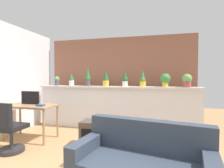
# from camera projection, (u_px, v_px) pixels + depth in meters

# --- Properties ---
(ground_plane) EXTENTS (12.00, 12.00, 0.00)m
(ground_plane) POSITION_uv_depth(u_px,v_px,m) (84.00, 168.00, 2.56)
(ground_plane) COLOR tan
(divider_wall) EXTENTS (4.18, 0.16, 1.08)m
(divider_wall) POSITION_uv_depth(u_px,v_px,m) (114.00, 109.00, 4.48)
(divider_wall) COLOR silver
(divider_wall) RESTS_ON ground
(plant_shelf) EXTENTS (4.18, 0.29, 0.04)m
(plant_shelf) POSITION_uv_depth(u_px,v_px,m) (114.00, 87.00, 4.42)
(plant_shelf) COLOR silver
(plant_shelf) RESTS_ON divider_wall
(brick_wall_behind) EXTENTS (4.18, 0.10, 2.50)m
(brick_wall_behind) POSITION_uv_depth(u_px,v_px,m) (119.00, 81.00, 5.04)
(brick_wall_behind) COLOR #935B47
(brick_wall_behind) RESTS_ON ground
(potted_plant_0) EXTENTS (0.14, 0.14, 0.26)m
(potted_plant_0) POSITION_uv_depth(u_px,v_px,m) (57.00, 81.00, 4.84)
(potted_plant_0) COLOR #4C4C51
(potted_plant_0) RESTS_ON plant_shelf
(potted_plant_1) EXTENTS (0.14, 0.14, 0.34)m
(potted_plant_1) POSITION_uv_depth(u_px,v_px,m) (71.00, 80.00, 4.73)
(potted_plant_1) COLOR silver
(potted_plant_1) RESTS_ON plant_shelf
(potted_plant_2) EXTENTS (0.14, 0.14, 0.50)m
(potted_plant_2) POSITION_uv_depth(u_px,v_px,m) (88.00, 77.00, 4.56)
(potted_plant_2) COLOR #4C4C51
(potted_plant_2) RESTS_ON plant_shelf
(potted_plant_3) EXTENTS (0.16, 0.16, 0.41)m
(potted_plant_3) POSITION_uv_depth(u_px,v_px,m) (106.00, 78.00, 4.48)
(potted_plant_3) COLOR gold
(potted_plant_3) RESTS_ON plant_shelf
(potted_plant_4) EXTENTS (0.14, 0.14, 0.40)m
(potted_plant_4) POSITION_uv_depth(u_px,v_px,m) (125.00, 79.00, 4.37)
(potted_plant_4) COLOR silver
(potted_plant_4) RESTS_ON plant_shelf
(potted_plant_5) EXTENTS (0.15, 0.15, 0.40)m
(potted_plant_5) POSITION_uv_depth(u_px,v_px,m) (143.00, 80.00, 4.26)
(potted_plant_5) COLOR gold
(potted_plant_5) RESTS_ON plant_shelf
(potted_plant_6) EXTENTS (0.24, 0.24, 0.32)m
(potted_plant_6) POSITION_uv_depth(u_px,v_px,m) (165.00, 79.00, 4.10)
(potted_plant_6) COLOR gold
(potted_plant_6) RESTS_ON plant_shelf
(potted_plant_7) EXTENTS (0.22, 0.22, 0.31)m
(potted_plant_7) POSITION_uv_depth(u_px,v_px,m) (187.00, 80.00, 3.96)
(potted_plant_7) COLOR #B7474C
(potted_plant_7) RESTS_ON plant_shelf
(desk) EXTENTS (1.10, 0.60, 0.75)m
(desk) POSITION_uv_depth(u_px,v_px,m) (31.00, 109.00, 3.76)
(desk) COLOR #99754C
(desk) RESTS_ON ground
(tv_monitor) EXTENTS (0.44, 0.04, 0.29)m
(tv_monitor) POSITION_uv_depth(u_px,v_px,m) (30.00, 98.00, 3.85)
(tv_monitor) COLOR black
(tv_monitor) RESTS_ON desk
(office_chair) EXTENTS (0.46, 0.46, 0.91)m
(office_chair) POSITION_uv_depth(u_px,v_px,m) (8.00, 131.00, 3.05)
(office_chair) COLOR #262628
(office_chair) RESTS_ON ground
(side_cube_shelf) EXTENTS (0.40, 0.41, 0.50)m
(side_cube_shelf) POSITION_uv_depth(u_px,v_px,m) (92.00, 133.00, 3.38)
(side_cube_shelf) COLOR #4C4238
(side_cube_shelf) RESTS_ON ground
(book_on_desk) EXTENTS (0.15, 0.11, 0.04)m
(book_on_desk) POSITION_uv_depth(u_px,v_px,m) (41.00, 105.00, 3.58)
(book_on_desk) COLOR #2D4C8C
(book_on_desk) RESTS_ON desk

